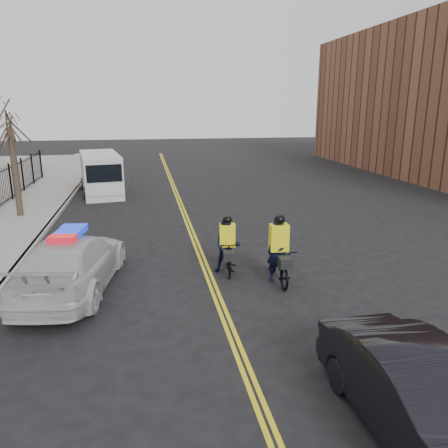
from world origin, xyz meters
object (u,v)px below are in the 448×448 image
police_cruiser (71,263)px  cyclist_far (227,250)px  dark_sedan (421,399)px  cargo_van (101,174)px  cyclist_near (278,258)px

police_cruiser → cyclist_far: 4.62m
police_cruiser → dark_sedan: size_ratio=1.30×
cargo_van → cyclist_far: cargo_van is taller
cyclist_near → dark_sedan: bearing=-85.0°
police_cruiser → cyclist_far: size_ratio=3.08×
cargo_van → cyclist_far: 14.75m
cargo_van → police_cruiser: bearing=-97.6°
dark_sedan → cyclist_near: cyclist_near is taller
dark_sedan → cargo_van: (-6.59, 21.45, 0.43)m
dark_sedan → cargo_van: cargo_van is taller
cargo_van → cyclist_far: bearing=-79.4°
police_cruiser → cyclist_far: cyclist_far is taller
cyclist_far → cyclist_near: bearing=-28.9°
police_cruiser → cyclist_near: 5.96m
cyclist_near → cyclist_far: 1.68m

